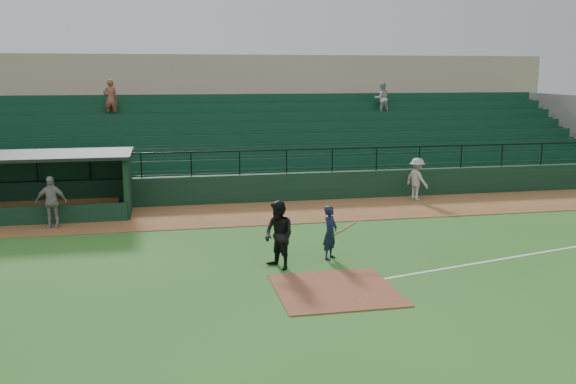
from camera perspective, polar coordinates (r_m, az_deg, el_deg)
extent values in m
plane|color=#285B1D|center=(16.89, 3.42, -7.82)|extent=(90.00, 90.00, 0.00)
cube|color=brown|center=(24.42, -1.41, -1.90)|extent=(40.00, 4.00, 0.03)
cube|color=brown|center=(15.97, 4.35, -8.88)|extent=(3.00, 3.00, 0.03)
cube|color=white|center=(21.31, 23.88, -4.76)|extent=(17.49, 4.44, 0.01)
cube|color=black|center=(26.42, -2.25, 0.37)|extent=(36.00, 0.35, 1.20)
cylinder|color=black|center=(26.18, -2.28, 3.82)|extent=(36.00, 0.06, 0.06)
cube|color=slate|center=(31.04, -3.73, 4.16)|extent=(36.00, 9.00, 3.60)
cube|color=#103B25|center=(30.50, -3.62, 4.90)|extent=(34.56, 8.00, 4.05)
cube|color=slate|center=(37.93, 24.40, 4.89)|extent=(0.35, 9.50, 4.20)
cube|color=tan|center=(37.35, -5.13, 7.43)|extent=(38.00, 3.00, 6.40)
cube|color=slate|center=(35.34, -4.78, 8.05)|extent=(36.00, 2.00, 0.20)
imported|color=#B4B4B4|center=(34.45, 8.57, 8.45)|extent=(0.86, 0.67, 1.76)
imported|color=brown|center=(32.46, -15.89, 8.17)|extent=(0.70, 0.46, 1.93)
cube|color=black|center=(26.78, -23.39, 0.82)|extent=(8.50, 0.20, 2.30)
cube|color=black|center=(24.95, -14.41, 0.70)|extent=(0.20, 2.60, 2.30)
cube|color=black|center=(25.36, -24.18, 3.01)|extent=(8.90, 3.20, 0.12)
cube|color=olive|center=(26.56, -23.42, -1.24)|extent=(7.65, 0.40, 0.50)
cube|color=black|center=(24.39, -24.49, -2.09)|extent=(8.50, 0.12, 0.70)
imported|color=black|center=(18.33, 3.88, -3.71)|extent=(0.66, 0.69, 1.60)
cylinder|color=olive|center=(18.21, 5.27, -3.34)|extent=(0.79, 0.34, 0.35)
imported|color=black|center=(17.35, -0.84, -3.97)|extent=(1.10, 1.18, 1.92)
imported|color=#A29D98|center=(27.12, 11.70, 1.15)|extent=(1.06, 1.34, 1.82)
imported|color=gray|center=(23.41, -20.82, -0.84)|extent=(1.11, 0.55, 1.83)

